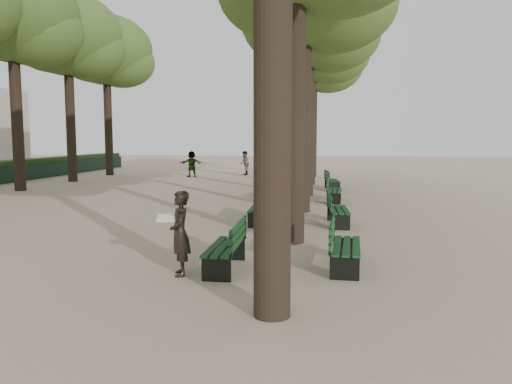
# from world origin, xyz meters

# --- Properties ---
(ground) EXTENTS (120.00, 120.00, 0.00)m
(ground) POSITION_xyz_m (0.00, 0.00, 0.00)
(ground) COLOR #C0A691
(ground) RESTS_ON ground
(tree_central_3) EXTENTS (6.00, 6.00, 9.95)m
(tree_central_3) POSITION_xyz_m (1.50, 13.00, 7.65)
(tree_central_3) COLOR #33261C
(tree_central_3) RESTS_ON ground
(tree_central_4) EXTENTS (6.00, 6.00, 9.95)m
(tree_central_4) POSITION_xyz_m (1.50, 18.00, 7.65)
(tree_central_4) COLOR #33261C
(tree_central_4) RESTS_ON ground
(tree_central_5) EXTENTS (6.00, 6.00, 9.95)m
(tree_central_5) POSITION_xyz_m (1.50, 23.00, 7.65)
(tree_central_5) COLOR #33261C
(tree_central_5) RESTS_ON ground
(tree_far_3) EXTENTS (6.00, 6.00, 10.45)m
(tree_far_3) POSITION_xyz_m (-12.00, 13.00, 8.14)
(tree_far_3) COLOR #33261C
(tree_far_3) RESTS_ON ground
(tree_far_4) EXTENTS (6.00, 6.00, 10.45)m
(tree_far_4) POSITION_xyz_m (-12.00, 18.00, 8.14)
(tree_far_4) COLOR #33261C
(tree_far_4) RESTS_ON ground
(tree_far_5) EXTENTS (6.00, 6.00, 10.45)m
(tree_far_5) POSITION_xyz_m (-12.00, 23.00, 8.14)
(tree_far_5) COLOR #33261C
(tree_far_5) RESTS_ON ground
(bench_left_0) EXTENTS (0.58, 1.80, 0.92)m
(bench_left_0) POSITION_xyz_m (0.37, 0.32, 0.27)
(bench_left_0) COLOR black
(bench_left_0) RESTS_ON ground
(bench_left_1) EXTENTS (0.61, 1.81, 0.92)m
(bench_left_1) POSITION_xyz_m (0.37, 5.52, 0.27)
(bench_left_1) COLOR black
(bench_left_1) RESTS_ON ground
(bench_left_2) EXTENTS (0.81, 1.86, 0.92)m
(bench_left_2) POSITION_xyz_m (0.37, 10.81, 0.27)
(bench_left_2) COLOR black
(bench_left_2) RESTS_ON ground
(bench_left_3) EXTENTS (0.79, 1.86, 0.92)m
(bench_left_3) POSITION_xyz_m (0.37, 15.44, 0.27)
(bench_left_3) COLOR black
(bench_left_3) RESTS_ON ground
(bench_right_0) EXTENTS (0.68, 1.83, 0.92)m
(bench_right_0) POSITION_xyz_m (2.63, 0.70, 0.27)
(bench_right_0) COLOR black
(bench_right_0) RESTS_ON ground
(bench_right_1) EXTENTS (0.66, 1.83, 0.92)m
(bench_right_1) POSITION_xyz_m (2.63, 5.52, 0.27)
(bench_right_1) COLOR black
(bench_right_1) RESTS_ON ground
(bench_right_2) EXTENTS (0.65, 1.82, 0.92)m
(bench_right_2) POSITION_xyz_m (2.63, 10.78, 0.27)
(bench_right_2) COLOR black
(bench_right_2) RESTS_ON ground
(bench_right_3) EXTENTS (0.79, 1.86, 0.92)m
(bench_right_3) POSITION_xyz_m (2.63, 15.43, 0.27)
(bench_right_3) COLOR black
(bench_right_3) RESTS_ON ground
(man_with_map) EXTENTS (0.69, 0.69, 1.55)m
(man_with_map) POSITION_xyz_m (-0.36, -0.14, 0.78)
(man_with_map) COLOR black
(man_with_map) RESTS_ON ground
(pedestrian_d) EXTENTS (0.65, 0.87, 1.65)m
(pedestrian_d) POSITION_xyz_m (0.84, 27.25, 0.83)
(pedestrian_d) COLOR #262628
(pedestrian_d) RESTS_ON ground
(pedestrian_e) EXTENTS (1.47, 1.11, 1.65)m
(pedestrian_e) POSITION_xyz_m (-6.17, 22.34, 0.83)
(pedestrian_e) COLOR #262628
(pedestrian_e) RESTS_ON ground
(pedestrian_a) EXTENTS (0.52, 0.84, 1.61)m
(pedestrian_a) POSITION_xyz_m (-3.02, 24.18, 0.81)
(pedestrian_a) COLOR #262628
(pedestrian_a) RESTS_ON ground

